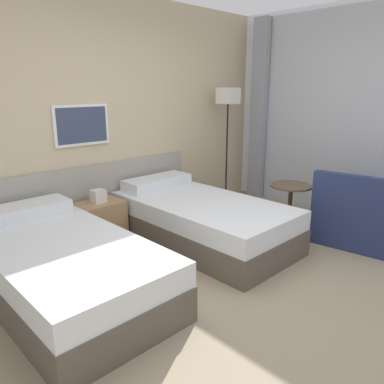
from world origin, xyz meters
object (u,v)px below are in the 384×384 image
at_px(bed_near_window, 201,220).
at_px(floor_lamp, 228,107).
at_px(side_table, 290,199).
at_px(armchair, 359,217).
at_px(bed_near_door, 62,267).
at_px(nightstand, 100,221).

distance_m(bed_near_window, floor_lamp, 1.85).
bearing_deg(side_table, armchair, -66.68).
bearing_deg(bed_near_door, armchair, -23.08).
relative_size(bed_near_window, side_table, 3.52).
bearing_deg(armchair, floor_lamp, -7.30).
xyz_separation_m(floor_lamp, armchair, (0.01, -1.95, -1.13)).
relative_size(bed_near_window, nightstand, 3.40).
bearing_deg(armchair, nightstand, 38.44).
relative_size(nightstand, side_table, 1.04).
bearing_deg(side_table, floor_lamp, 76.77).
height_order(nightstand, floor_lamp, floor_lamp).
bearing_deg(bed_near_door, floor_lamp, 14.03).
distance_m(bed_near_door, armchair, 3.14).
relative_size(floor_lamp, armchair, 1.77).
bearing_deg(nightstand, floor_lamp, -1.54).
relative_size(bed_near_window, floor_lamp, 1.22).
xyz_separation_m(bed_near_door, nightstand, (0.81, 0.78, -0.01)).
relative_size(bed_near_door, nightstand, 3.40).
distance_m(nightstand, floor_lamp, 2.38).
height_order(floor_lamp, armchair, floor_lamp).
bearing_deg(bed_near_door, nightstand, 43.64).
relative_size(side_table, armchair, 0.61).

